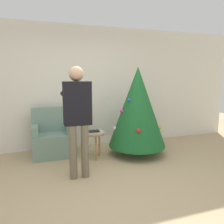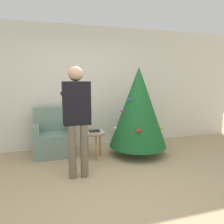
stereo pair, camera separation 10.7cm
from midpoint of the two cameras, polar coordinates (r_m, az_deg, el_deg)
ground_plane at (r=3.21m, az=0.13°, el=-20.17°), size 14.00×14.00×0.00m
wall_back at (r=4.99m, az=-7.44°, el=6.37°), size 8.00×0.06×2.70m
christmas_tree at (r=4.42m, az=7.56°, el=1.30°), size 1.16×1.16×1.78m
armchair at (r=4.63m, az=-14.30°, el=-6.62°), size 0.78×0.62×0.97m
person_standing at (r=3.40m, az=-8.30°, el=0.11°), size 0.44×0.57×1.74m
side_stool at (r=4.29m, az=-3.90°, el=-6.44°), size 0.42×0.42×0.51m
laptop at (r=4.26m, az=-3.91°, el=-5.25°), size 0.36×0.25×0.02m
book at (r=4.26m, az=-3.92°, el=-4.96°), size 0.20×0.14×0.02m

